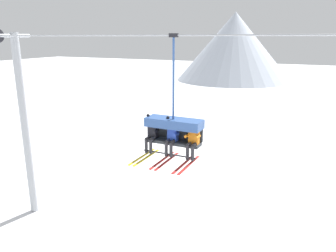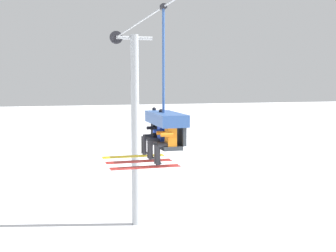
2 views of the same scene
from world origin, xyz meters
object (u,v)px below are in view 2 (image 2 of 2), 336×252
lift_tower_near (135,127)px  chairlift_chair (166,122)px  skier_orange (166,139)px  skier_black (152,131)px  skier_blue (158,135)px

lift_tower_near → chairlift_chair: lift_tower_near is taller
skier_orange → chairlift_chair: bearing=163.7°
lift_tower_near → skier_orange: size_ratio=5.11×
lift_tower_near → skier_black: lift_tower_near is taller
lift_tower_near → skier_blue: bearing=-6.6°
chairlift_chair → skier_blue: bearing=-90.9°
chairlift_chair → skier_blue: chairlift_chair is taller
lift_tower_near → skier_blue: size_ratio=5.11×
skier_black → skier_blue: bearing=0.0°
skier_orange → lift_tower_near: bearing=173.9°
skier_blue → skier_orange: skier_blue is taller
lift_tower_near → skier_orange: bearing=-6.1°
lift_tower_near → skier_orange: (8.69, -0.93, 0.64)m
lift_tower_near → skier_blue: (7.93, -0.92, 0.66)m
chairlift_chair → skier_orange: size_ratio=2.29×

